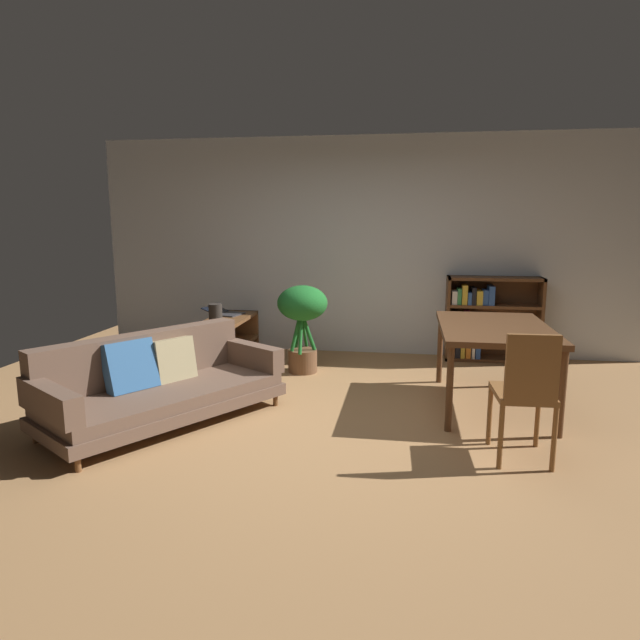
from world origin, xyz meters
name	(u,v)px	position (x,y,z in m)	size (l,w,h in m)	color
ground_plane	(338,427)	(0.00, 0.00, 0.00)	(8.16, 8.16, 0.00)	#A87A4C
back_wall_panel	(365,247)	(0.00, 2.70, 1.35)	(6.80, 0.10, 2.70)	silver
fabric_couch	(158,383)	(-1.53, -0.07, 0.32)	(1.80, 2.13, 0.72)	brown
media_console	(228,342)	(-1.53, 1.78, 0.27)	(0.43, 1.15, 0.56)	brown
open_laptop	(225,313)	(-1.63, 2.02, 0.58)	(0.51, 0.41, 0.09)	#333338
desk_speaker	(216,313)	(-1.58, 1.54, 0.66)	(0.15, 0.15, 0.20)	#2D2823
potted_floor_plant	(302,314)	(-0.60, 1.60, 0.66)	(0.56, 0.56, 0.98)	brown
dining_table	(494,333)	(1.32, 0.75, 0.68)	(0.95, 1.48, 0.75)	#56351E
dining_chair_near	(525,390)	(1.36, -0.45, 0.53)	(0.40, 0.47, 0.95)	brown
bookshelf	(485,319)	(1.48, 2.51, 0.51)	(1.11, 0.32, 1.01)	#56351E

